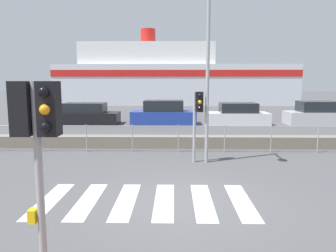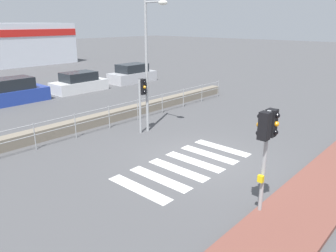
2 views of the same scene
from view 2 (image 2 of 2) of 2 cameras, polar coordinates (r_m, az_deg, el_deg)
name	(u,v)px [view 2 (image 2 of 2)]	position (r m, az deg, el deg)	size (l,w,h in m)	color
ground_plane	(201,158)	(12.14, 5.72, -5.63)	(160.00, 160.00, 0.00)	#4C4C4F
sidewalk_brick	(316,195)	(10.49, 24.35, -10.83)	(24.00, 1.80, 0.12)	brown
crosswalk	(186,165)	(11.52, 3.19, -6.87)	(4.95, 2.40, 0.01)	silver
seawall	(98,120)	(16.26, -12.05, 1.10)	(20.15, 0.55, 0.50)	slate
harbor_fence	(109,114)	(15.45, -10.24, 2.15)	(18.17, 0.04, 1.09)	#9EA0A3
traffic_light_near	(267,135)	(8.26, 16.82, -1.52)	(0.58, 0.41, 2.79)	#9EA0A3
traffic_light_far	(142,94)	(14.43, -4.59, 5.62)	(0.34, 0.32, 2.43)	#9EA0A3
streetlamp	(150,52)	(14.20, -3.11, 12.76)	(0.32, 1.25, 5.70)	#9EA0A3
parked_car_blue	(11,93)	(22.30, -25.62, 5.28)	(4.19, 1.78, 1.54)	#233D9E
parked_car_white	(79,83)	(24.49, -15.21, 7.22)	(3.88, 1.77, 1.39)	silver
parked_car_silver	(132,74)	(27.53, -6.23, 8.93)	(3.97, 1.79, 1.50)	#BCBCC1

